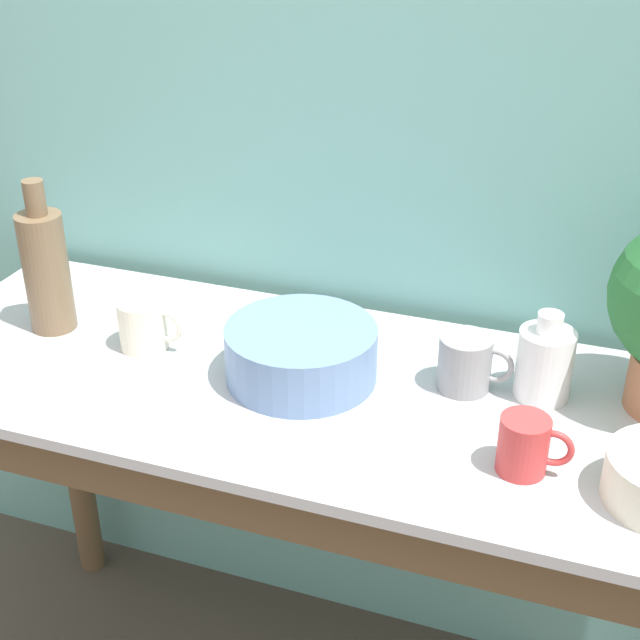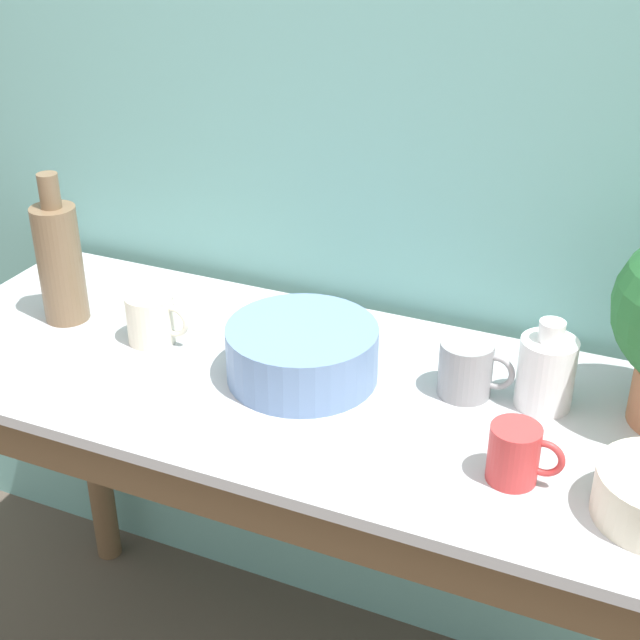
{
  "view_description": "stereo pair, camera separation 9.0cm",
  "coord_description": "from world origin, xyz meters",
  "px_view_note": "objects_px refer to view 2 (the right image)",
  "views": [
    {
      "loc": [
        0.41,
        -0.89,
        1.61
      ],
      "look_at": [
        0.0,
        0.28,
        0.94
      ],
      "focal_mm": 50.0,
      "sensor_mm": 36.0,
      "label": 1
    },
    {
      "loc": [
        0.5,
        -0.85,
        1.61
      ],
      "look_at": [
        0.0,
        0.28,
        0.94
      ],
      "focal_mm": 50.0,
      "sensor_mm": 36.0,
      "label": 2
    }
  ],
  "objects_px": {
    "bottle_short": "(546,371)",
    "mug_red": "(516,454)",
    "mug_cream": "(152,318)",
    "bowl_wash_large": "(302,353)",
    "bottle_tall": "(60,261)",
    "mug_grey": "(467,368)"
  },
  "relations": [
    {
      "from": "bowl_wash_large",
      "to": "bottle_short",
      "type": "xyz_separation_m",
      "value": [
        0.38,
        0.08,
        0.02
      ]
    },
    {
      "from": "bottle_short",
      "to": "mug_grey",
      "type": "distance_m",
      "value": 0.12
    },
    {
      "from": "bowl_wash_large",
      "to": "mug_cream",
      "type": "bearing_deg",
      "value": 179.19
    },
    {
      "from": "bottle_short",
      "to": "mug_grey",
      "type": "xyz_separation_m",
      "value": [
        -0.12,
        -0.02,
        -0.02
      ]
    },
    {
      "from": "mug_red",
      "to": "mug_grey",
      "type": "height_order",
      "value": "mug_grey"
    },
    {
      "from": "mug_red",
      "to": "mug_grey",
      "type": "xyz_separation_m",
      "value": [
        -0.12,
        0.19,
        0.0
      ]
    },
    {
      "from": "bottle_tall",
      "to": "mug_cream",
      "type": "distance_m",
      "value": 0.21
    },
    {
      "from": "bottle_tall",
      "to": "bottle_short",
      "type": "relative_size",
      "value": 1.9
    },
    {
      "from": "bottle_tall",
      "to": "mug_red",
      "type": "bearing_deg",
      "value": -9.2
    },
    {
      "from": "mug_cream",
      "to": "bottle_tall",
      "type": "bearing_deg",
      "value": 177.35
    },
    {
      "from": "bottle_short",
      "to": "mug_red",
      "type": "height_order",
      "value": "bottle_short"
    },
    {
      "from": "bowl_wash_large",
      "to": "mug_cream",
      "type": "xyz_separation_m",
      "value": [
        -0.29,
        0.0,
        -0.0
      ]
    },
    {
      "from": "bowl_wash_large",
      "to": "bottle_tall",
      "type": "distance_m",
      "value": 0.49
    },
    {
      "from": "mug_red",
      "to": "mug_cream",
      "type": "xyz_separation_m",
      "value": [
        -0.68,
        0.13,
        0.0
      ]
    },
    {
      "from": "bowl_wash_large",
      "to": "mug_red",
      "type": "xyz_separation_m",
      "value": [
        0.38,
        -0.13,
        -0.0
      ]
    },
    {
      "from": "bowl_wash_large",
      "to": "mug_red",
      "type": "height_order",
      "value": "bowl_wash_large"
    },
    {
      "from": "bottle_short",
      "to": "mug_cream",
      "type": "height_order",
      "value": "bottle_short"
    },
    {
      "from": "bottle_short",
      "to": "mug_red",
      "type": "distance_m",
      "value": 0.21
    },
    {
      "from": "bottle_short",
      "to": "mug_grey",
      "type": "relative_size",
      "value": 1.21
    },
    {
      "from": "bottle_tall",
      "to": "mug_grey",
      "type": "relative_size",
      "value": 2.3
    },
    {
      "from": "bowl_wash_large",
      "to": "mug_cream",
      "type": "height_order",
      "value": "bowl_wash_large"
    },
    {
      "from": "bowl_wash_large",
      "to": "bottle_tall",
      "type": "relative_size",
      "value": 0.89
    }
  ]
}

